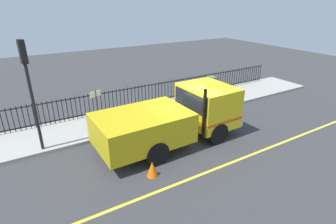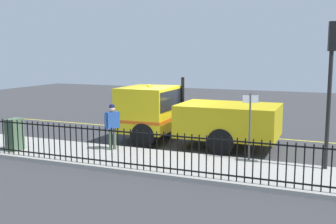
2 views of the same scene
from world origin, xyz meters
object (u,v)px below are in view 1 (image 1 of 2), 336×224
(worker_standing, at_px, (184,93))
(traffic_light_near, at_px, (28,75))
(utility_cabinet, at_px, (212,85))
(street_sign, at_px, (97,108))
(work_truck, at_px, (180,114))
(traffic_cone, at_px, (152,169))

(worker_standing, height_order, traffic_light_near, traffic_light_near)
(utility_cabinet, height_order, street_sign, street_sign)
(work_truck, xyz_separation_m, utility_cabinet, (3.86, -5.03, -0.53))
(worker_standing, relative_size, utility_cabinet, 1.44)
(work_truck, bearing_deg, traffic_light_near, -112.22)
(traffic_light_near, bearing_deg, worker_standing, 83.90)
(worker_standing, relative_size, traffic_light_near, 0.38)
(traffic_light_near, xyz_separation_m, utility_cabinet, (1.80, -10.38, -2.52))
(utility_cabinet, bearing_deg, worker_standing, 115.28)
(traffic_light_near, xyz_separation_m, traffic_cone, (-3.77, -3.10, -2.94))
(utility_cabinet, height_order, traffic_cone, utility_cabinet)
(street_sign, bearing_deg, traffic_light_near, 86.13)
(utility_cabinet, distance_m, street_sign, 8.30)
(work_truck, distance_m, traffic_cone, 2.99)
(worker_standing, bearing_deg, traffic_light_near, -57.99)
(traffic_light_near, height_order, street_sign, traffic_light_near)
(work_truck, height_order, worker_standing, work_truck)
(work_truck, relative_size, traffic_cone, 11.07)
(traffic_light_near, xyz_separation_m, street_sign, (-0.16, -2.36, -1.71))
(work_truck, relative_size, worker_standing, 3.83)
(utility_cabinet, bearing_deg, traffic_cone, 127.38)
(work_truck, bearing_deg, traffic_cone, -54.02)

